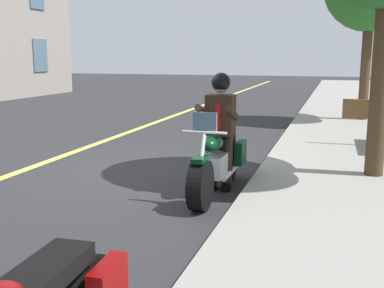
% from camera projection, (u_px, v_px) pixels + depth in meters
% --- Properties ---
extents(ground_plane, '(80.00, 80.00, 0.00)m').
position_uv_depth(ground_plane, '(141.00, 172.00, 8.03)').
color(ground_plane, '#28282B').
extents(lane_center_stripe, '(60.00, 0.16, 0.01)m').
position_uv_depth(lane_center_stripe, '(42.00, 163.00, 8.62)').
color(lane_center_stripe, '#E5DB4C').
rests_on(lane_center_stripe, ground_plane).
extents(motorcycle_main, '(2.21, 0.60, 1.26)m').
position_uv_depth(motorcycle_main, '(217.00, 162.00, 6.74)').
color(motorcycle_main, black).
rests_on(motorcycle_main, ground_plane).
extents(rider_main, '(0.62, 0.54, 1.74)m').
position_uv_depth(rider_main, '(220.00, 121.00, 6.81)').
color(rider_main, black).
rests_on(rider_main, ground_plane).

